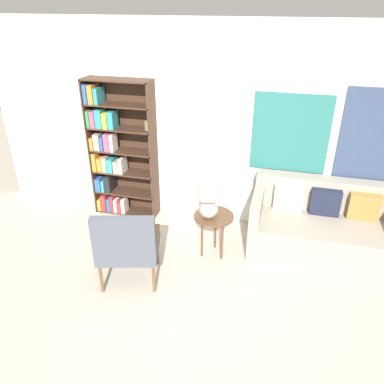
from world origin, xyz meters
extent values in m
plane|color=#B2A899|center=(0.00, 0.00, 0.00)|extent=(14.00, 14.00, 0.00)
cube|color=white|center=(0.00, 2.03, 1.35)|extent=(6.40, 0.06, 2.70)
cube|color=#286B66|center=(1.05, 1.99, 1.38)|extent=(0.95, 0.02, 1.00)
cube|color=#334260|center=(2.02, 1.99, 1.36)|extent=(0.78, 0.02, 1.27)
cube|color=#422B1E|center=(-1.65, 1.85, 0.98)|extent=(0.02, 0.30, 1.97)
cube|color=#422B1E|center=(-0.73, 1.85, 0.98)|extent=(0.02, 0.30, 1.97)
cube|color=#422B1E|center=(-1.19, 1.85, 1.96)|extent=(0.93, 0.30, 0.02)
cube|color=#422B1E|center=(-1.19, 1.85, 0.01)|extent=(0.93, 0.30, 0.02)
cube|color=#422B1E|center=(-1.19, 2.00, 0.98)|extent=(0.93, 0.01, 1.97)
cube|color=#422B1E|center=(-1.19, 1.85, 0.33)|extent=(0.93, 0.30, 0.02)
cube|color=gold|center=(-1.60, 1.81, 0.10)|extent=(0.05, 0.21, 0.17)
cube|color=red|center=(-1.53, 1.82, 0.15)|extent=(0.08, 0.21, 0.25)
cube|color=#2D56A8|center=(-1.45, 1.83, 0.12)|extent=(0.06, 0.23, 0.21)
cube|color=red|center=(-1.39, 1.83, 0.14)|extent=(0.04, 0.23, 0.25)
cube|color=silver|center=(-1.34, 1.81, 0.12)|extent=(0.05, 0.20, 0.20)
cube|color=red|center=(-1.27, 1.83, 0.11)|extent=(0.05, 0.24, 0.18)
cube|color=silver|center=(-1.21, 1.79, 0.13)|extent=(0.05, 0.17, 0.22)
cube|color=#422B1E|center=(-1.19, 1.85, 0.66)|extent=(0.93, 0.30, 0.02)
cube|color=#2D56A8|center=(-1.58, 1.82, 0.44)|extent=(0.08, 0.23, 0.19)
cube|color=teal|center=(-1.51, 1.83, 0.43)|extent=(0.05, 0.24, 0.17)
cube|color=black|center=(-1.43, 1.84, 0.47)|extent=(0.08, 0.25, 0.25)
cube|color=#422B1E|center=(-1.19, 1.85, 0.98)|extent=(0.93, 0.30, 0.02)
cube|color=orange|center=(-1.60, 1.79, 0.80)|extent=(0.06, 0.17, 0.26)
cube|color=orange|center=(-1.52, 1.81, 0.77)|extent=(0.07, 0.20, 0.20)
cube|color=gray|center=(-1.44, 1.82, 0.78)|extent=(0.07, 0.22, 0.22)
cube|color=teal|center=(-1.35, 1.83, 0.77)|extent=(0.08, 0.25, 0.20)
cube|color=gray|center=(-1.26, 1.82, 0.76)|extent=(0.08, 0.22, 0.18)
cube|color=silver|center=(-1.19, 1.82, 0.78)|extent=(0.05, 0.21, 0.22)
cube|color=#422B1E|center=(-1.19, 1.85, 1.31)|extent=(0.93, 0.30, 0.02)
cube|color=orange|center=(-1.60, 1.81, 1.08)|extent=(0.05, 0.20, 0.17)
cube|color=gray|center=(-1.52, 1.81, 1.11)|extent=(0.09, 0.20, 0.23)
cube|color=#2D56A8|center=(-1.44, 1.80, 1.09)|extent=(0.04, 0.18, 0.19)
cube|color=#B24C6B|center=(-1.37, 1.81, 1.12)|extent=(0.08, 0.20, 0.25)
cube|color=silver|center=(-1.29, 1.80, 1.11)|extent=(0.05, 0.17, 0.24)
cube|color=#422B1E|center=(-1.19, 1.85, 1.63)|extent=(0.93, 0.30, 0.02)
cube|color=#338C4C|center=(-1.60, 1.84, 1.43)|extent=(0.04, 0.25, 0.23)
cube|color=#B24C6B|center=(-1.54, 1.81, 1.43)|extent=(0.07, 0.19, 0.23)
cube|color=teal|center=(-1.45, 1.81, 1.44)|extent=(0.09, 0.20, 0.25)
cube|color=gold|center=(-1.36, 1.82, 1.42)|extent=(0.07, 0.22, 0.21)
cube|color=teal|center=(-1.27, 1.80, 1.43)|extent=(0.08, 0.18, 0.24)
cylinder|color=#8C6B4C|center=(-0.80, 1.85, 1.38)|extent=(0.08, 0.08, 0.13)
cube|color=#2D56A8|center=(-1.60, 1.82, 1.77)|extent=(0.05, 0.23, 0.25)
cube|color=orange|center=(-1.52, 1.82, 1.76)|extent=(0.07, 0.23, 0.25)
cube|color=teal|center=(-1.45, 1.82, 1.75)|extent=(0.05, 0.23, 0.21)
cylinder|color=brown|center=(-0.34, 0.77, 0.18)|extent=(0.04, 0.04, 0.36)
cylinder|color=brown|center=(-0.89, 0.62, 0.18)|extent=(0.04, 0.04, 0.36)
cylinder|color=brown|center=(-0.21, 0.29, 0.18)|extent=(0.04, 0.04, 0.36)
cylinder|color=brown|center=(-0.76, 0.15, 0.18)|extent=(0.04, 0.04, 0.36)
cube|color=#4C515B|center=(-0.55, 0.46, 0.40)|extent=(0.78, 0.72, 0.08)
cube|color=#4C515B|center=(-0.49, 0.23, 0.69)|extent=(0.66, 0.27, 0.51)
cube|color=brown|center=(-0.25, 0.54, 0.54)|extent=(0.18, 0.51, 0.04)
cube|color=brown|center=(-0.84, 0.38, 0.54)|extent=(0.18, 0.51, 0.04)
cube|color=#9E9384|center=(1.58, 1.51, 0.23)|extent=(1.76, 0.88, 0.45)
cube|color=#9E9384|center=(1.58, 1.85, 0.66)|extent=(1.76, 0.20, 0.43)
cube|color=#9E9384|center=(0.76, 1.51, 0.60)|extent=(0.12, 0.88, 0.30)
cube|color=beige|center=(1.13, 1.70, 0.62)|extent=(0.36, 0.12, 0.34)
cube|color=#1E2338|center=(1.58, 1.70, 0.62)|extent=(0.36, 0.12, 0.34)
cube|color=#B27538|center=(2.03, 1.70, 0.62)|extent=(0.36, 0.12, 0.34)
cylinder|color=brown|center=(0.27, 1.13, 0.56)|extent=(0.48, 0.48, 0.02)
cylinder|color=brown|center=(0.27, 1.27, 0.27)|extent=(0.03, 0.03, 0.54)
cylinder|color=brown|center=(0.15, 1.06, 0.27)|extent=(0.03, 0.03, 0.54)
cylinder|color=brown|center=(0.40, 1.06, 0.27)|extent=(0.03, 0.03, 0.54)
ellipsoid|color=#A59E93|center=(0.22, 1.07, 0.67)|extent=(0.23, 0.23, 0.21)
cylinder|color=tan|center=(0.22, 1.07, 0.81)|extent=(0.02, 0.02, 0.06)
cylinder|color=beige|center=(0.22, 1.07, 0.95)|extent=(0.26, 0.26, 0.24)
camera|label=1|loc=(0.99, -2.66, 2.90)|focal=35.00mm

